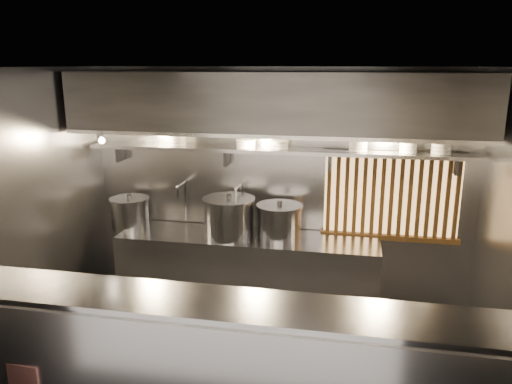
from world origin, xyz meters
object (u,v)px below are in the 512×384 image
(stock_pot_mid, at_px, (279,221))
(stock_pot_right, at_px, (229,217))
(pendant_bulb, at_px, (266,145))
(heat_lamp, at_px, (100,135))
(stock_pot_left, at_px, (130,213))

(stock_pot_mid, height_order, stock_pot_right, stock_pot_right)
(pendant_bulb, bearing_deg, heat_lamp, -169.00)
(heat_lamp, height_order, stock_pot_right, heat_lamp)
(stock_pot_mid, relative_size, stock_pot_right, 0.91)
(stock_pot_left, bearing_deg, stock_pot_mid, -0.08)
(heat_lamp, height_order, stock_pot_mid, heat_lamp)
(pendant_bulb, relative_size, stock_pot_mid, 0.33)
(pendant_bulb, bearing_deg, stock_pot_left, -178.56)
(pendant_bulb, relative_size, stock_pot_left, 0.30)
(stock_pot_right, bearing_deg, pendant_bulb, 14.98)
(pendant_bulb, xyz_separation_m, stock_pot_right, (-0.40, -0.11, -0.83))
(heat_lamp, relative_size, pendant_bulb, 1.87)
(heat_lamp, distance_m, pendant_bulb, 1.83)
(heat_lamp, distance_m, stock_pot_left, 1.04)
(stock_pot_left, relative_size, stock_pot_mid, 1.09)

